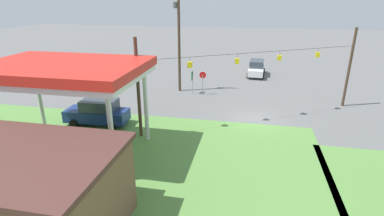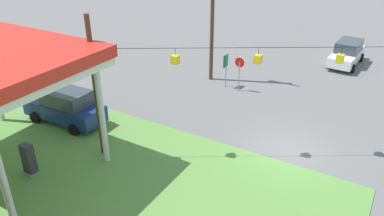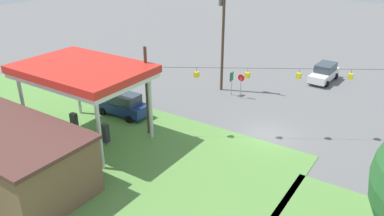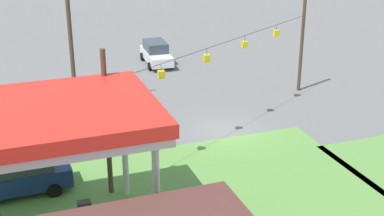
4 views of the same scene
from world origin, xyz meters
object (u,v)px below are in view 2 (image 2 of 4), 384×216
Objects in this scene: car_on_crossroad at (347,53)px; route_sign at (226,64)px; stop_sign_roadside at (239,66)px; fuel_pump_near at (29,160)px; car_at_pumps_front at (65,106)px.

route_sign reaches higher than car_on_crossroad.
stop_sign_roadside is at bearing -26.84° from car_on_crossroad.
fuel_pump_near is 0.32× the size of car_at_pumps_front.
car_at_pumps_front is at bearing -126.07° from stop_sign_roadside.
stop_sign_roadside is at bearing -107.87° from fuel_pump_near.
car_on_crossroad is at bearing -113.12° from fuel_pump_near.
car_at_pumps_front is 2.08× the size of route_sign.
stop_sign_roadside is 1.04× the size of route_sign.
stop_sign_roadside is (-4.46, -13.84, 1.06)m from fuel_pump_near.
route_sign reaches higher than car_at_pumps_front.
fuel_pump_near is 14.58m from stop_sign_roadside.
car_at_pumps_front reaches higher than fuel_pump_near.
route_sign is (6.60, 9.28, 0.72)m from car_on_crossroad.
car_at_pumps_front is 2.00× the size of stop_sign_roadside.
stop_sign_roadside is at bearing -128.33° from car_at_pumps_front.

